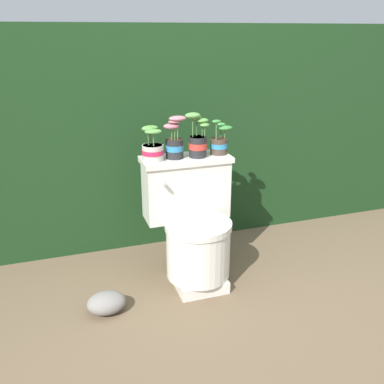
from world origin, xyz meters
name	(u,v)px	position (x,y,z in m)	size (l,w,h in m)	color
ground_plane	(207,279)	(0.00, 0.00, 0.00)	(12.00, 12.00, 0.00)	brown
hedge_backdrop	(162,127)	(0.00, 0.97, 0.71)	(3.67, 0.85, 1.42)	#193819
toilet	(193,224)	(-0.06, 0.06, 0.34)	(0.51, 0.51, 0.70)	silver
potted_plant_left	(153,148)	(-0.26, 0.18, 0.77)	(0.12, 0.12, 0.19)	beige
potted_plant_midleft	(175,142)	(-0.13, 0.18, 0.80)	(0.12, 0.11, 0.24)	#262628
potted_plant_middle	(197,141)	(0.00, 0.17, 0.80)	(0.14, 0.10, 0.25)	#262628
potted_plant_midright	(219,143)	(0.14, 0.19, 0.77)	(0.13, 0.10, 0.21)	#47382D
garden_stone	(107,303)	(-0.60, -0.13, 0.06)	(0.20, 0.16, 0.11)	gray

